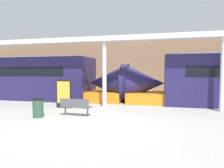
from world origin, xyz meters
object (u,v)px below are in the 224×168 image
support_column_near (104,74)px  support_column_far (223,75)px  poster_board (64,94)px  bench_near (75,106)px  train_right (2,79)px  trash_bin (38,108)px

support_column_near → support_column_far: 6.34m
poster_board → support_column_near: size_ratio=0.43×
bench_near → support_column_near: support_column_near is taller
support_column_near → support_column_far: (6.34, 0.00, 0.00)m
train_right → trash_bin: bearing=-38.3°
train_right → support_column_far: 15.72m
train_right → support_column_far: support_column_far is taller
trash_bin → support_column_near: support_column_near is taller
train_right → support_column_near: size_ratio=5.33×
trash_bin → poster_board: (0.02, 2.44, 0.40)m
bench_near → support_column_near: (0.62, 2.79, 1.43)m
train_right → trash_bin: train_right is taller
poster_board → support_column_far: (8.49, 0.97, 1.09)m
support_column_near → bench_near: bearing=-102.4°
poster_board → support_column_near: support_column_near is taller
train_right → bench_near: (8.61, -4.97, -1.03)m
train_right → trash_bin: size_ratio=24.00×
bench_near → train_right: bearing=152.5°
bench_near → poster_board: (-1.53, 1.82, 0.34)m
bench_near → trash_bin: bearing=-156.0°
bench_near → trash_bin: trash_bin is taller
poster_board → support_column_near: (2.15, 0.97, 1.09)m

